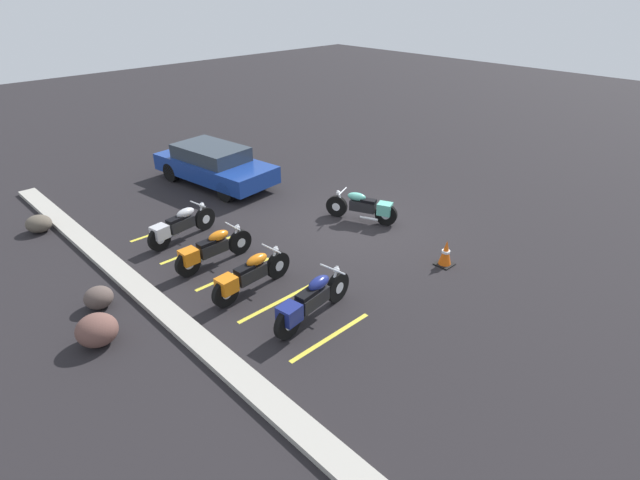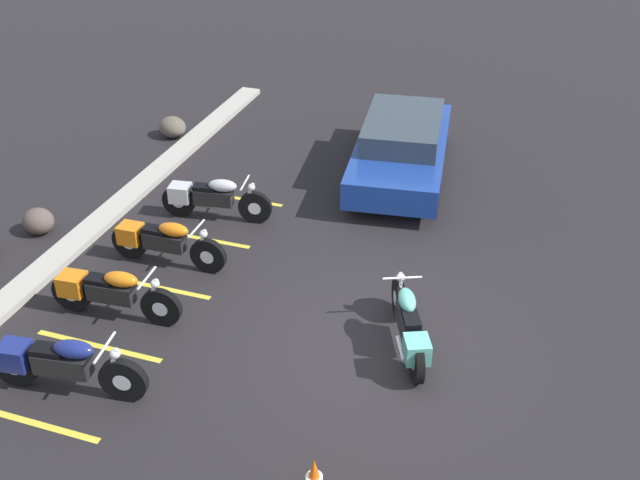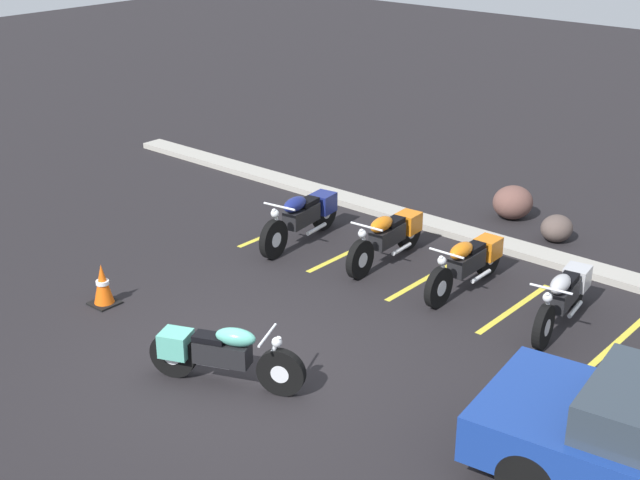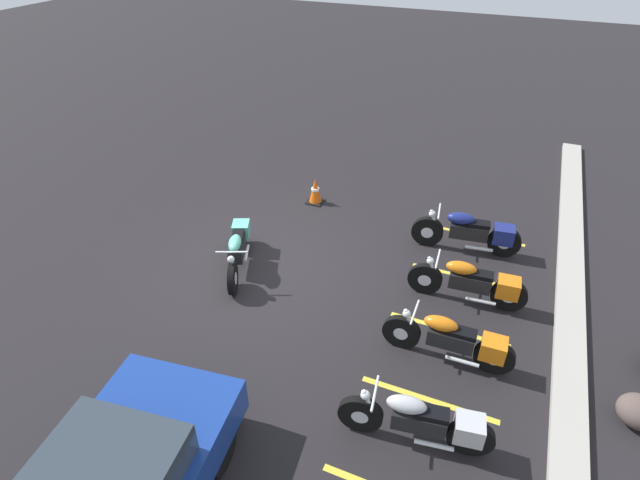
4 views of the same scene
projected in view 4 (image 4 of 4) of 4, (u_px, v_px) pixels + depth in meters
The scene contains 13 objects.
ground at pixel (257, 268), 10.27m from camera, with size 60.00×60.00×0.00m, color black.
motorcycle_teal_featured at pixel (238, 247), 10.10m from camera, with size 1.99×1.01×0.83m.
parked_bike_0 at pixel (472, 232), 10.50m from camera, with size 0.71×2.27×0.89m.
parked_bike_1 at pixel (473, 283), 9.15m from camera, with size 0.61×2.17×0.85m.
parked_bike_2 at pixel (455, 340), 7.97m from camera, with size 0.60×2.14×0.84m.
parked_bike_3 at pixel (423, 421), 6.73m from camera, with size 0.69×2.13×0.84m.
concrete_curb at pixel (570, 349), 8.33m from camera, with size 18.00×0.50×0.12m, color #A8A399.
landscape_rock_1 at pixel (639, 412), 7.10m from camera, with size 0.54×0.59×0.49m, color #52443F.
traffic_cone at pixel (315, 191), 12.31m from camera, with size 0.40×0.40×0.66m.
stall_line_0 at pixel (476, 235), 11.25m from camera, with size 0.10×2.10×0.00m, color gold.
stall_line_1 at pixel (464, 277), 10.02m from camera, with size 0.10×2.10×0.00m, color gold.
stall_line_2 at pixel (449, 330), 8.79m from camera, with size 0.10×2.10×0.00m, color gold.
stall_line_3 at pixel (428, 400), 7.56m from camera, with size 0.10×2.10×0.00m, color gold.
Camera 4 is at (7.00, 4.36, 6.28)m, focal length 28.00 mm.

